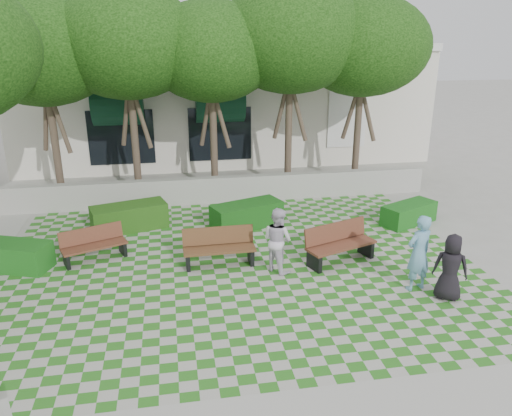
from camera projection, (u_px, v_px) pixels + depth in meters
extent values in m
plane|color=gray|center=(246.00, 286.00, 11.78)|extent=(90.00, 90.00, 0.00)
plane|color=#2B721E|center=(240.00, 267.00, 12.70)|extent=(12.00, 12.00, 0.00)
cube|color=#9E9B93|center=(219.00, 190.00, 17.37)|extent=(15.00, 0.36, 0.90)
cube|color=#542C1D|center=(341.00, 245.00, 12.82)|extent=(1.99, 1.20, 0.06)
cube|color=#542C1D|center=(335.00, 231.00, 12.95)|extent=(1.84, 0.78, 0.48)
cube|color=black|center=(314.00, 261.00, 12.51)|extent=(0.28, 0.54, 0.47)
cube|color=black|center=(366.00, 247.00, 13.30)|extent=(0.28, 0.54, 0.47)
cube|color=#50311B|center=(219.00, 249.00, 12.66)|extent=(1.83, 0.58, 0.06)
cube|color=#50311B|center=(218.00, 235.00, 12.81)|extent=(1.82, 0.15, 0.46)
cube|color=black|center=(188.00, 260.00, 12.59)|extent=(0.11, 0.51, 0.45)
cube|color=black|center=(251.00, 255.00, 12.88)|extent=(0.11, 0.51, 0.45)
cube|color=#552C1D|center=(95.00, 246.00, 12.94)|extent=(1.71, 1.08, 0.05)
cube|color=#552C1D|center=(91.00, 234.00, 13.05)|extent=(1.56, 0.73, 0.41)
cube|color=black|center=(66.00, 260.00, 12.65)|extent=(0.26, 0.46, 0.40)
cube|color=black|center=(123.00, 247.00, 13.38)|extent=(0.26, 0.46, 0.40)
cube|color=#155217|center=(409.00, 214.00, 15.48)|extent=(1.97, 1.44, 0.64)
cube|color=#134813|center=(247.00, 215.00, 15.20)|extent=(2.31, 1.55, 0.75)
cube|color=#1F4913|center=(129.00, 217.00, 15.01)|extent=(2.35, 1.46, 0.77)
cube|color=#165317|center=(11.00, 255.00, 12.55)|extent=(2.14, 1.45, 0.70)
imported|color=#69A1C0|center=(419.00, 253.00, 11.35)|extent=(0.76, 0.61, 1.83)
imported|color=black|center=(451.00, 267.00, 10.99)|extent=(0.90, 0.81, 1.54)
imported|color=silver|center=(278.00, 240.00, 12.29)|extent=(0.97, 1.02, 1.65)
cylinder|color=#47382B|center=(56.00, 148.00, 17.31)|extent=(0.26, 0.26, 3.64)
ellipsoid|color=#1E4C11|center=(42.00, 50.00, 16.21)|extent=(4.80, 4.80, 3.60)
cylinder|color=#47382B|center=(135.00, 143.00, 17.72)|extent=(0.26, 0.26, 3.81)
ellipsoid|color=#1E4C11|center=(127.00, 42.00, 16.57)|extent=(5.00, 5.00, 3.75)
cylinder|color=#47382B|center=(214.00, 143.00, 18.21)|extent=(0.26, 0.26, 3.58)
ellipsoid|color=#1E4C11|center=(211.00, 51.00, 17.13)|extent=(4.60, 4.60, 3.45)
cylinder|color=#47382B|center=(288.00, 136.00, 18.61)|extent=(0.26, 0.26, 3.92)
ellipsoid|color=#1E4C11|center=(291.00, 37.00, 17.43)|extent=(5.20, 5.20, 3.90)
cylinder|color=#47382B|center=(357.00, 136.00, 19.09)|extent=(0.26, 0.26, 3.70)
ellipsoid|color=#1E4C11|center=(363.00, 46.00, 17.97)|extent=(4.80, 4.80, 3.60)
cube|color=silver|center=(221.00, 99.00, 24.25)|extent=(18.00, 8.00, 5.00)
cube|color=white|center=(231.00, 48.00, 19.70)|extent=(18.00, 0.30, 0.30)
cube|color=black|center=(347.00, 116.00, 21.44)|extent=(1.40, 0.10, 2.40)
cylinder|color=#0F3A24|center=(118.00, 102.00, 19.63)|extent=(3.00, 1.80, 1.80)
cube|color=black|center=(121.00, 137.00, 20.10)|extent=(2.60, 0.08, 2.20)
cylinder|color=#0F3A24|center=(219.00, 100.00, 20.28)|extent=(3.00, 1.80, 1.80)
cube|color=black|center=(220.00, 134.00, 20.75)|extent=(2.60, 0.08, 2.20)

